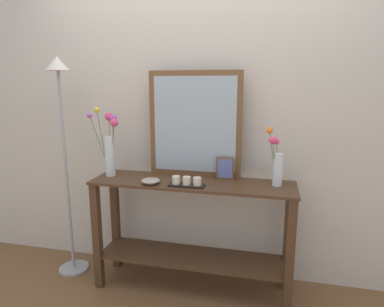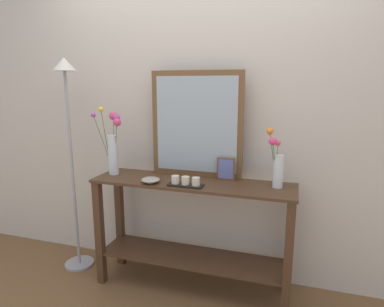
{
  "view_description": "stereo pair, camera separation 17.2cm",
  "coord_description": "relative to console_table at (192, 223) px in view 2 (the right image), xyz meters",
  "views": [
    {
      "loc": [
        0.52,
        -2.2,
        1.52
      ],
      "look_at": [
        0.0,
        0.0,
        1.05
      ],
      "focal_mm": 30.76,
      "sensor_mm": 36.0,
      "label": 1
    },
    {
      "loc": [
        0.68,
        -2.15,
        1.52
      ],
      "look_at": [
        0.0,
        0.0,
        1.05
      ],
      "focal_mm": 30.76,
      "sensor_mm": 36.0,
      "label": 2
    }
  ],
  "objects": [
    {
      "name": "decorative_bowl",
      "position": [
        -0.27,
        -0.12,
        0.34
      ],
      "size": [
        0.13,
        0.13,
        0.04
      ],
      "color": "#9E9389",
      "rests_on": "console_table"
    },
    {
      "name": "ground_plane",
      "position": [
        0.0,
        0.0,
        -0.53
      ],
      "size": [
        7.0,
        6.0,
        0.02
      ],
      "primitive_type": "cube",
      "color": "brown"
    },
    {
      "name": "tall_vase_left",
      "position": [
        -0.64,
        0.02,
        0.56
      ],
      "size": [
        0.2,
        0.23,
        0.52
      ],
      "color": "silver",
      "rests_on": "console_table"
    },
    {
      "name": "picture_frame_small",
      "position": [
        0.22,
        0.11,
        0.4
      ],
      "size": [
        0.13,
        0.01,
        0.16
      ],
      "color": "brown",
      "rests_on": "console_table"
    },
    {
      "name": "wall_back",
      "position": [
        0.0,
        0.31,
        0.83
      ],
      "size": [
        6.4,
        0.08,
        2.7
      ],
      "primitive_type": "cube",
      "color": "beige",
      "rests_on": "ground"
    },
    {
      "name": "floor_lamp",
      "position": [
        -1.02,
        0.01,
        0.65
      ],
      "size": [
        0.24,
        0.24,
        1.72
      ],
      "color": "#9E9EA3",
      "rests_on": "ground"
    },
    {
      "name": "candle_tray",
      "position": [
        -0.01,
        -0.11,
        0.35
      ],
      "size": [
        0.24,
        0.09,
        0.07
      ],
      "color": "black",
      "rests_on": "console_table"
    },
    {
      "name": "console_table",
      "position": [
        0.0,
        0.0,
        0.0
      ],
      "size": [
        1.46,
        0.38,
        0.84
      ],
      "color": "#472D1C",
      "rests_on": "ground"
    },
    {
      "name": "mirror_leaning",
      "position": [
        -0.02,
        0.16,
        0.71
      ],
      "size": [
        0.69,
        0.03,
        0.78
      ],
      "color": "brown",
      "rests_on": "console_table"
    },
    {
      "name": "vase_right",
      "position": [
        0.58,
        0.04,
        0.48
      ],
      "size": [
        0.12,
        0.13,
        0.4
      ],
      "color": "silver",
      "rests_on": "console_table"
    }
  ]
}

